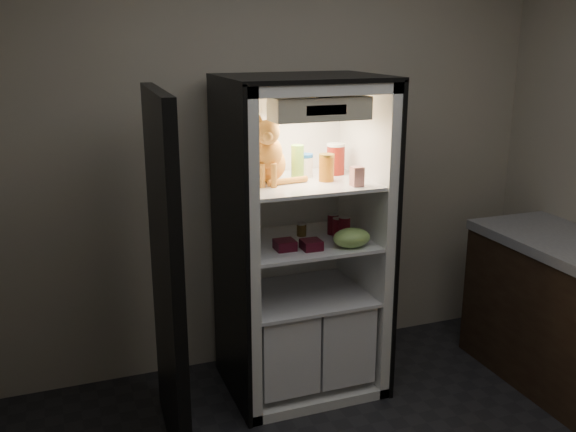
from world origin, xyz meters
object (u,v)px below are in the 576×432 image
(soda_can_b, at_px, (338,227))
(soda_can_a, at_px, (333,224))
(tabby_cat, at_px, (268,157))
(mayo_tub, at_px, (305,165))
(refrigerator, at_px, (299,261))
(berry_box_right, at_px, (311,245))
(salsa_jar, at_px, (326,168))
(parmesan_shaker, at_px, (297,162))
(soda_can_c, at_px, (344,227))
(grape_bag, at_px, (352,238))
(cream_carton, at_px, (357,176))
(condiment_jar, at_px, (301,229))
(berry_box_left, at_px, (285,245))
(pepper_jar, at_px, (336,159))

(soda_can_b, bearing_deg, soda_can_a, 93.46)
(soda_can_b, bearing_deg, tabby_cat, 174.08)
(mayo_tub, bearing_deg, tabby_cat, -163.21)
(refrigerator, relative_size, berry_box_right, 17.62)
(salsa_jar, bearing_deg, parmesan_shaker, 136.08)
(soda_can_c, height_order, berry_box_right, soda_can_c)
(parmesan_shaker, height_order, grape_bag, parmesan_shaker)
(cream_carton, distance_m, soda_can_c, 0.38)
(cream_carton, bearing_deg, refrigerator, 129.61)
(mayo_tub, distance_m, salsa_jar, 0.17)
(tabby_cat, distance_m, soda_can_c, 0.62)
(soda_can_a, height_order, soda_can_b, soda_can_a)
(refrigerator, height_order, parmesan_shaker, refrigerator)
(tabby_cat, xyz_separation_m, grape_bag, (0.41, -0.24, -0.44))
(cream_carton, distance_m, condiment_jar, 0.51)
(salsa_jar, height_order, berry_box_left, salsa_jar)
(berry_box_left, xyz_separation_m, berry_box_right, (0.14, -0.05, -0.00))
(tabby_cat, bearing_deg, berry_box_right, -29.63)
(mayo_tub, relative_size, soda_can_a, 1.08)
(cream_carton, height_order, soda_can_a, cream_carton)
(tabby_cat, distance_m, soda_can_b, 0.61)
(mayo_tub, bearing_deg, grape_bag, -63.45)
(tabby_cat, bearing_deg, salsa_jar, 5.10)
(refrigerator, bearing_deg, cream_carton, -50.39)
(salsa_jar, height_order, pepper_jar, pepper_jar)
(refrigerator, height_order, soda_can_a, refrigerator)
(tabby_cat, xyz_separation_m, condiment_jar, (0.22, 0.05, -0.46))
(refrigerator, height_order, pepper_jar, refrigerator)
(salsa_jar, distance_m, soda_can_b, 0.38)
(tabby_cat, distance_m, condiment_jar, 0.51)
(soda_can_c, bearing_deg, grape_bag, -101.00)
(tabby_cat, height_order, soda_can_c, tabby_cat)
(mayo_tub, height_order, cream_carton, mayo_tub)
(berry_box_right, bearing_deg, salsa_jar, 42.01)
(condiment_jar, bearing_deg, soda_can_b, -26.33)
(cream_carton, bearing_deg, condiment_jar, 125.08)
(condiment_jar, bearing_deg, pepper_jar, 6.12)
(soda_can_a, height_order, soda_can_c, soda_can_c)
(pepper_jar, bearing_deg, parmesan_shaker, -173.99)
(mayo_tub, distance_m, soda_can_c, 0.43)
(grape_bag, distance_m, berry_box_right, 0.23)
(pepper_jar, height_order, cream_carton, pepper_jar)
(salsa_jar, xyz_separation_m, berry_box_right, (-0.14, -0.13, -0.40))
(cream_carton, height_order, grape_bag, cream_carton)
(salsa_jar, height_order, grape_bag, salsa_jar)
(refrigerator, bearing_deg, pepper_jar, 10.37)
(mayo_tub, distance_m, soda_can_a, 0.39)
(tabby_cat, distance_m, pepper_jar, 0.46)
(mayo_tub, relative_size, berry_box_right, 1.26)
(salsa_jar, xyz_separation_m, berry_box_left, (-0.28, -0.08, -0.40))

